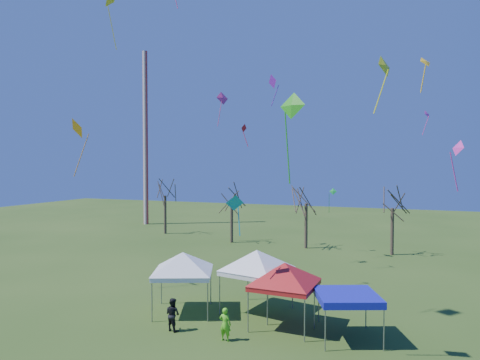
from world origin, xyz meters
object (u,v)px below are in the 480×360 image
object	(u,v)px
tent_white_mid	(257,254)
tent_red	(285,267)
tree_0	(165,182)
person_green	(225,324)
tree_2	(306,187)
person_dark	(173,314)
radio_mast	(145,138)
tree_3	(393,191)
tent_blue	(347,297)
tree_1	(232,190)
tent_white_west	(183,256)

from	to	relation	value
tent_white_mid	tent_red	bearing A→B (deg)	-39.48
tree_0	person_green	xyz separation A→B (m)	(19.71, -27.48, -5.67)
tree_2	person_green	size ratio (longest dim) A/B	5.01
person_dark	tent_red	bearing A→B (deg)	-139.39
tent_red	radio_mast	bearing A→B (deg)	132.91
tree_3	tent_white_mid	world-z (taller)	tree_3
tree_3	tent_blue	world-z (taller)	tree_3
tree_2	tent_red	size ratio (longest dim) A/B	1.82
tree_2	person_dark	xyz separation A→B (m)	(-1.82, -24.26, -5.44)
tree_1	tent_white_mid	bearing A→B (deg)	-64.28
person_dark	tent_white_west	bearing A→B (deg)	-58.05
tree_0	tent_red	xyz separation A→B (m)	(21.96, -24.71, -3.29)
tree_0	tree_2	distance (m)	18.72
tree_0	person_green	distance (m)	34.29
tent_red	person_dark	world-z (taller)	tent_red
tree_3	tent_blue	xyz separation A→B (m)	(-1.63, -21.84, -3.97)
tent_white_mid	person_dark	size ratio (longest dim) A/B	2.74
tree_0	tree_3	distance (m)	27.09
radio_mast	tree_1	size ratio (longest dim) A/B	3.31
radio_mast	person_green	world-z (taller)	radio_mast
radio_mast	tree_2	distance (m)	28.08
tent_red	person_green	bearing A→B (deg)	-129.11
tent_white_west	tree_2	bearing A→B (deg)	83.06
tent_white_mid	tent_red	size ratio (longest dim) A/B	1.04
tree_1	tent_white_west	bearing A→B (deg)	-75.24
tree_3	tent_white_west	size ratio (longest dim) A/B	1.84
tent_white_mid	person_green	bearing A→B (deg)	-91.27
tree_1	person_dark	xyz separation A→B (m)	(6.58, -24.53, -4.94)
tent_white_west	tent_red	xyz separation A→B (m)	(6.12, -0.08, -0.09)
tent_red	person_dark	distance (m)	6.34
tent_red	person_green	world-z (taller)	tent_red
tree_1	tent_white_mid	distance (m)	22.55
tent_blue	person_green	distance (m)	6.14
tent_red	person_green	size ratio (longest dim) A/B	2.75
tree_1	person_dark	bearing A→B (deg)	-74.99
radio_mast	tent_red	xyz separation A→B (m)	(29.12, -31.32, -9.30)
tent_blue	person_green	world-z (taller)	tent_blue
tree_2	tent_white_mid	distance (m)	20.18
tree_2	person_green	bearing A→B (deg)	-87.13
tree_3	tree_2	bearing A→B (deg)	177.73
radio_mast	tent_red	world-z (taller)	radio_mast
tent_red	tent_white_west	bearing A→B (deg)	179.23
tree_2	tent_red	xyz separation A→B (m)	(3.48, -21.70, -3.09)
tree_3	person_green	xyz separation A→B (m)	(-7.17, -24.14, -5.26)
radio_mast	person_dark	size ratio (longest dim) A/B	14.73
tree_2	person_green	world-z (taller)	tree_2
tree_0	tree_2	xyz separation A→B (m)	(18.48, -3.01, -0.20)
radio_mast	tree_0	world-z (taller)	radio_mast
tree_2	tent_blue	bearing A→B (deg)	-73.02
tree_3	person_dark	xyz separation A→B (m)	(-10.22, -23.93, -5.23)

